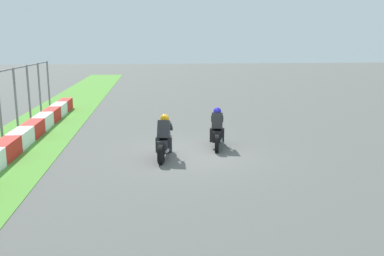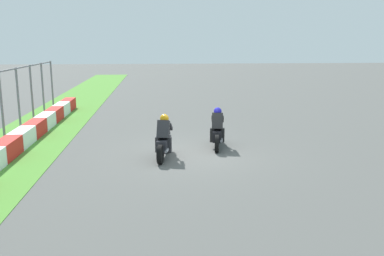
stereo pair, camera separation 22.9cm
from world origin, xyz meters
name	(u,v)px [view 1 (the left image)]	position (x,y,z in m)	size (l,w,h in m)	color
ground_plane	(193,154)	(0.00, 0.00, 0.00)	(120.00, 120.00, 0.00)	#525350
grass_verge	(2,159)	(0.00, 6.54, 0.01)	(72.00, 3.68, 0.02)	#508E33
track_barrier	(6,150)	(0.00, 6.38, 0.32)	(21.97, 0.60, 0.64)	red
rider_lane_a	(217,131)	(0.87, -1.01, 0.62)	(2.04, 0.61, 1.51)	black
rider_lane_b	(164,140)	(-0.42, 1.01, 0.62)	(2.03, 0.62, 1.51)	black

